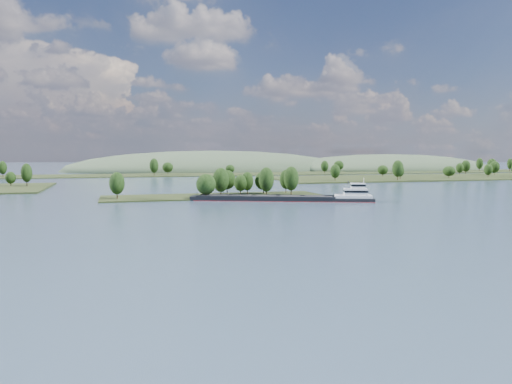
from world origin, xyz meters
name	(u,v)px	position (x,y,z in m)	size (l,w,h in m)	color
ground	(247,212)	(0.00, 120.00, 0.00)	(1800.00, 1800.00, 0.00)	#314255
tree_island	(228,188)	(6.45, 178.97, 4.24)	(100.00, 32.95, 14.54)	black
right_bank	(467,176)	(231.32, 299.47, 0.95)	(320.00, 90.00, 15.64)	black
back_shoreline	(177,174)	(9.47, 399.75, 0.71)	(900.00, 60.00, 15.78)	black
hill_east	(388,170)	(260.00, 470.00, 0.00)	(260.00, 140.00, 36.00)	#354731
hill_west	(213,170)	(60.00, 500.00, 0.00)	(320.00, 160.00, 44.00)	#354731
cargo_barge	(295,198)	(29.31, 153.03, 1.31)	(74.87, 36.32, 10.39)	black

